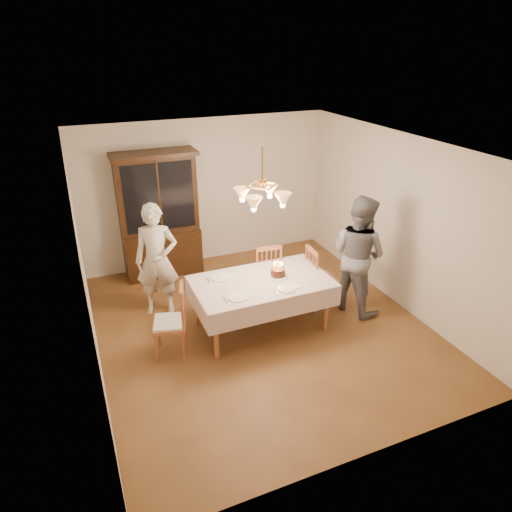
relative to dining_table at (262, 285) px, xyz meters
name	(u,v)px	position (x,y,z in m)	size (l,w,h in m)	color
ground	(261,326)	(0.00, 0.00, -0.68)	(5.00, 5.00, 0.00)	brown
room_shell	(262,226)	(0.00, 0.00, 0.90)	(5.00, 5.00, 5.00)	white
dining_table	(262,285)	(0.00, 0.00, 0.00)	(1.90, 1.10, 0.76)	brown
china_hutch	(159,217)	(-0.92, 2.25, 0.36)	(1.38, 0.54, 2.16)	black
chair_far_side	(265,274)	(0.37, 0.70, -0.24)	(0.48, 0.46, 1.00)	brown
chair_left_end	(170,324)	(-1.34, -0.10, -0.23)	(0.52, 0.54, 1.00)	brown
chair_right_end	(321,280)	(1.08, 0.19, -0.24)	(0.45, 0.47, 1.00)	brown
elderly_woman	(157,260)	(-1.24, 0.99, 0.18)	(0.63, 0.41, 1.72)	beige
adult_in_grey	(358,255)	(1.53, -0.07, 0.22)	(0.88, 0.69, 1.81)	slate
birthday_cake	(278,273)	(0.26, 0.03, 0.13)	(0.30, 0.30, 0.21)	white
place_setting_near_left	(239,297)	(-0.45, -0.30, 0.08)	(0.41, 0.26, 0.02)	white
place_setting_near_right	(288,289)	(0.23, -0.35, 0.08)	(0.39, 0.24, 0.02)	white
place_setting_far_left	(221,277)	(-0.50, 0.30, 0.08)	(0.41, 0.27, 0.02)	white
chandelier	(262,197)	(0.00, 0.00, 1.29)	(0.62, 0.62, 0.73)	#BF8C3F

